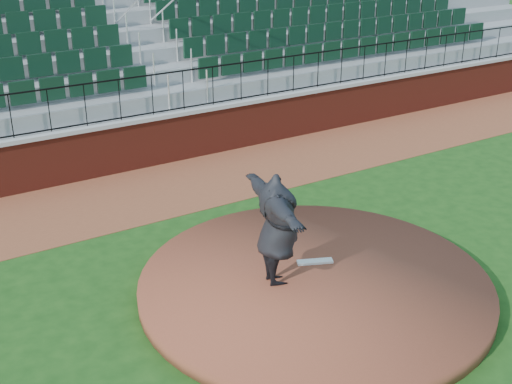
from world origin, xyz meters
The scene contains 10 objects.
ground centered at (0.00, 0.00, 0.00)m, with size 90.00×90.00×0.00m, color #1A4614.
warning_track centered at (0.00, 5.40, 0.01)m, with size 34.00×3.20×0.01m, color brown.
field_wall centered at (0.00, 7.00, 0.60)m, with size 34.00×0.35×1.20m, color maroon.
wall_cap centered at (0.00, 7.00, 1.25)m, with size 34.00×0.45×0.10m, color #B7B7B7.
wall_railing centered at (0.00, 7.00, 1.80)m, with size 34.00×0.05×1.00m, color black, non-canonical shape.
seating_stands centered at (0.00, 9.72, 2.30)m, with size 34.00×5.10×4.60m, color gray, non-canonical shape.
concourse_wall centered at (0.00, 12.52, 2.75)m, with size 34.00×0.50×5.50m, color maroon.
pitchers_mound centered at (0.17, -0.12, 0.12)m, with size 6.01×6.01×0.25m, color brown.
pitching_rubber centered at (0.49, 0.31, 0.27)m, with size 0.64×0.16×0.04m, color white.
pitcher centered at (-0.45, 0.13, 1.24)m, with size 2.42×0.66×1.97m, color black.
Camera 1 is at (-5.92, -7.94, 6.11)m, focal length 46.72 mm.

